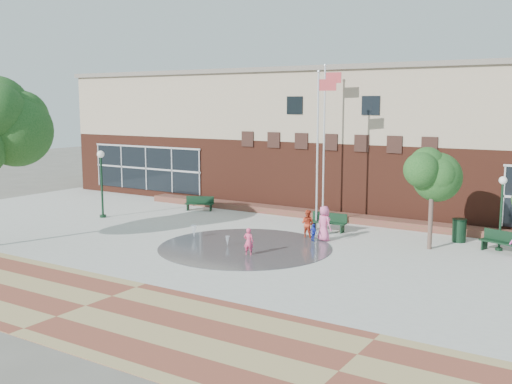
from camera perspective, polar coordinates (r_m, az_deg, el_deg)
The scene contains 21 objects.
ground at distance 26.72m, azimuth -4.62°, elevation -6.60°, with size 120.00×120.00×0.00m, color #666056.
plaza_concrete at distance 29.91m, azimuth 0.00°, elevation -4.92°, with size 46.00×18.00×0.01m, color #A8A8A0.
paver_band at distance 21.79m, azimuth -15.92°, elevation -10.41°, with size 46.00×6.00×0.01m, color brown.
splash_pad at distance 29.09m, azimuth -1.06°, elevation -5.31°, with size 8.40×8.40×0.01m, color #383A3D.
library_building at distance 41.19m, azimuth 10.11°, elevation 5.16°, with size 44.40×10.40×9.20m.
flower_bed at distance 36.42m, azimuth 6.41°, elevation -2.56°, with size 26.00×1.20×0.40m, color maroon.
flagpole_left at distance 35.13m, azimuth 6.58°, elevation 5.43°, with size 1.08×0.18×9.16m.
flagpole_right at distance 32.62m, azimuth 5.97°, elevation 4.76°, with size 1.06×0.26×8.68m.
lamp_left at distance 37.37m, azimuth -14.51°, elevation 1.46°, with size 0.43×0.43×4.10m.
lamp_right at distance 30.29m, azimuth 22.35°, elevation -1.14°, with size 0.38×0.38×3.56m.
bench_left at distance 39.04m, azimuth -5.41°, elevation -1.35°, with size 1.89×1.21×0.93m.
bench_mid at distance 32.85m, azimuth 6.87°, elevation -3.19°, with size 2.04×0.67×1.01m.
bench_right at distance 30.23m, azimuth 22.36°, elevation -4.80°, with size 2.10×1.14×1.02m.
trash_can at distance 31.76m, azimuth 18.79°, elevation -3.48°, with size 0.73×0.73×1.20m.
tree_mid at distance 29.29m, azimuth 16.48°, elevation 1.97°, with size 3.09×3.09×5.21m.
water_jet_a at distance 31.23m, azimuth -5.91°, elevation -4.40°, with size 0.33×0.33×0.64m, color white.
water_jet_b at distance 29.35m, azimuth -2.73°, elevation -5.21°, with size 0.22×0.22×0.48m, color white.
child_splash at distance 27.46m, azimuth -0.71°, elevation -4.76°, with size 0.47×0.31×1.30m, color #ED4271.
adult_red at distance 31.16m, azimuth 4.93°, elevation -3.03°, with size 0.72×0.56×1.48m, color #C43D21.
adult_pink at distance 30.47m, azimuth 6.50°, elevation -3.01°, with size 0.88×0.57×1.80m, color pink.
child_blue at distance 30.29m, azimuth 5.49°, elevation -3.90°, with size 0.55×0.23×0.93m, color #1F32B6.
Camera 1 is at (15.55, -20.59, 6.94)m, focal length 42.00 mm.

